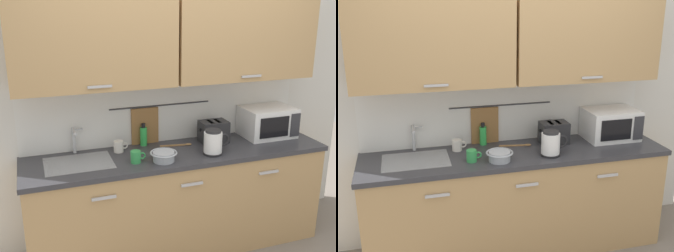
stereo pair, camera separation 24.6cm
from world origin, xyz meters
The scene contains 11 objects.
counter_unit centered at (-0.01, 0.30, 0.46)m, with size 2.53×0.64×0.90m.
back_wall_assembly centered at (0.00, 0.53, 1.52)m, with size 3.70×0.41×2.50m.
sink_faucet centered at (-0.81, 0.53, 1.04)m, with size 0.09×0.17×0.22m.
microwave centered at (0.91, 0.41, 1.04)m, with size 0.46×0.35×0.27m.
electric_kettle centered at (0.25, 0.15, 1.00)m, with size 0.23×0.16×0.21m.
dish_soap_bottle centered at (-0.23, 0.54, 0.99)m, with size 0.06×0.06×0.20m.
mug_near_sink centered at (-0.47, 0.45, 0.95)m, with size 0.12×0.08×0.09m.
mixing_bowl centered at (-0.18, 0.14, 0.94)m, with size 0.21×0.21×0.08m.
toaster centered at (0.38, 0.42, 1.00)m, with size 0.26×0.17×0.19m.
mug_by_kettle centered at (-0.39, 0.18, 0.95)m, with size 0.12×0.08×0.09m.
wooden_spoon centered at (0.06, 0.43, 0.91)m, with size 0.28×0.07×0.01m.
Camera 1 is at (-1.12, -2.65, 2.12)m, focal length 43.35 mm.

